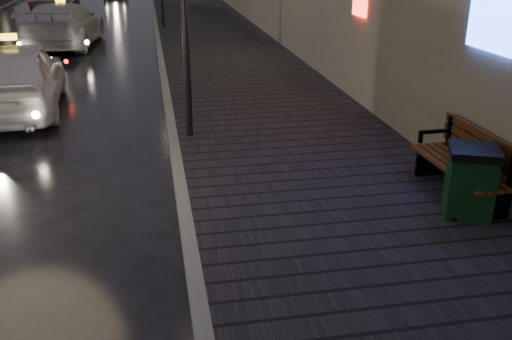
# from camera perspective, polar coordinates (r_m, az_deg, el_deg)

# --- Properties ---
(ground) EXTENTS (120.00, 120.00, 0.00)m
(ground) POSITION_cam_1_polar(r_m,az_deg,el_deg) (6.60, -19.15, -15.35)
(ground) COLOR black
(ground) RESTS_ON ground
(sidewalk) EXTENTS (4.60, 58.00, 0.15)m
(sidewalk) POSITION_cam_1_polar(r_m,az_deg,el_deg) (26.63, -4.60, 13.75)
(sidewalk) COLOR black
(sidewalk) RESTS_ON ground
(curb) EXTENTS (0.20, 58.00, 0.15)m
(curb) POSITION_cam_1_polar(r_m,az_deg,el_deg) (26.49, -9.91, 13.46)
(curb) COLOR slate
(curb) RESTS_ON ground
(bench) EXTENTS (0.77, 2.08, 1.05)m
(bench) POSITION_cam_1_polar(r_m,az_deg,el_deg) (9.36, 20.28, 0.62)
(bench) COLOR black
(bench) RESTS_ON sidewalk
(trash_bin) EXTENTS (0.88, 0.88, 1.03)m
(trash_bin) POSITION_cam_1_polar(r_m,az_deg,el_deg) (8.71, 20.63, -1.04)
(trash_bin) COLOR black
(trash_bin) RESTS_ON sidewalk
(taxi_near) EXTENTS (2.37, 5.19, 1.72)m
(taxi_near) POSITION_cam_1_polar(r_m,az_deg,el_deg) (14.85, -22.96, 8.59)
(taxi_near) COLOR silver
(taxi_near) RESTS_ON ground
(taxi_mid) EXTENTS (2.89, 5.97, 1.68)m
(taxi_mid) POSITION_cam_1_polar(r_m,az_deg,el_deg) (23.84, -18.72, 13.58)
(taxi_mid) COLOR silver
(taxi_mid) RESTS_ON ground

